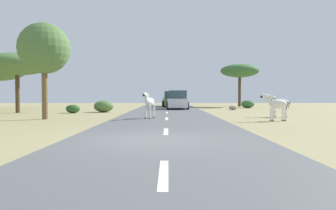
{
  "coord_description": "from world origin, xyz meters",
  "views": [
    {
      "loc": [
        0.5,
        -9.11,
        1.35
      ],
      "look_at": [
        0.57,
        10.06,
        0.75
      ],
      "focal_mm": 33.31,
      "sensor_mm": 36.0,
      "label": 1
    }
  ],
  "objects_px": {
    "bush_3": "(247,104)",
    "rock_0": "(232,108)",
    "car_1": "(177,100)",
    "tree_3": "(44,68)",
    "zebra_0": "(148,102)",
    "tree_1": "(43,49)",
    "tree_0": "(16,64)",
    "zebra_1": "(278,103)",
    "car_0": "(170,100)",
    "zebra_2": "(275,104)",
    "bush_1": "(103,106)",
    "bush_2": "(72,109)",
    "tree_4": "(239,71)"
  },
  "relations": [
    {
      "from": "zebra_1",
      "to": "tree_0",
      "type": "bearing_deg",
      "value": 105.78
    },
    {
      "from": "bush_2",
      "to": "rock_0",
      "type": "bearing_deg",
      "value": 21.71
    },
    {
      "from": "tree_0",
      "to": "tree_1",
      "type": "bearing_deg",
      "value": -54.13
    },
    {
      "from": "zebra_2",
      "to": "bush_3",
      "type": "xyz_separation_m",
      "value": [
        2.74,
        16.56,
        -0.45
      ]
    },
    {
      "from": "tree_0",
      "to": "tree_1",
      "type": "xyz_separation_m",
      "value": [
        4.6,
        -6.37,
        0.23
      ]
    },
    {
      "from": "tree_3",
      "to": "bush_2",
      "type": "height_order",
      "value": "tree_3"
    },
    {
      "from": "tree_0",
      "to": "zebra_1",
      "type": "bearing_deg",
      "value": -14.17
    },
    {
      "from": "bush_3",
      "to": "tree_4",
      "type": "bearing_deg",
      "value": 89.08
    },
    {
      "from": "zebra_2",
      "to": "car_1",
      "type": "distance_m",
      "value": 14.04
    },
    {
      "from": "tree_1",
      "to": "rock_0",
      "type": "bearing_deg",
      "value": 41.31
    },
    {
      "from": "tree_1",
      "to": "rock_0",
      "type": "relative_size",
      "value": 6.98
    },
    {
      "from": "zebra_2",
      "to": "bush_3",
      "type": "bearing_deg",
      "value": -16.41
    },
    {
      "from": "zebra_0",
      "to": "tree_0",
      "type": "relative_size",
      "value": 0.32
    },
    {
      "from": "bush_1",
      "to": "bush_2",
      "type": "bearing_deg",
      "value": -150.34
    },
    {
      "from": "zebra_2",
      "to": "tree_0",
      "type": "relative_size",
      "value": 0.32
    },
    {
      "from": "car_1",
      "to": "tree_1",
      "type": "distance_m",
      "value": 14.67
    },
    {
      "from": "zebra_1",
      "to": "bush_2",
      "type": "xyz_separation_m",
      "value": [
        -14.06,
        4.38,
        -0.55
      ]
    },
    {
      "from": "zebra_0",
      "to": "rock_0",
      "type": "distance_m",
      "value": 13.41
    },
    {
      "from": "zebra_0",
      "to": "tree_4",
      "type": "height_order",
      "value": "tree_4"
    },
    {
      "from": "rock_0",
      "to": "car_0",
      "type": "bearing_deg",
      "value": 132.51
    },
    {
      "from": "zebra_2",
      "to": "car_1",
      "type": "xyz_separation_m",
      "value": [
        -4.77,
        13.2,
        -0.02
      ]
    },
    {
      "from": "car_1",
      "to": "bush_2",
      "type": "height_order",
      "value": "car_1"
    },
    {
      "from": "car_1",
      "to": "car_0",
      "type": "bearing_deg",
      "value": 96.3
    },
    {
      "from": "zebra_2",
      "to": "tree_3",
      "type": "relative_size",
      "value": 0.3
    },
    {
      "from": "zebra_2",
      "to": "tree_4",
      "type": "xyz_separation_m",
      "value": [
        2.81,
        20.63,
        3.35
      ]
    },
    {
      "from": "tree_4",
      "to": "rock_0",
      "type": "xyz_separation_m",
      "value": [
        -2.45,
        -8.08,
        -4.01
      ]
    },
    {
      "from": "zebra_0",
      "to": "tree_4",
      "type": "relative_size",
      "value": 0.31
    },
    {
      "from": "tree_3",
      "to": "bush_1",
      "type": "xyz_separation_m",
      "value": [
        8.86,
        -10.91,
        -4.04
      ]
    },
    {
      "from": "tree_3",
      "to": "bush_2",
      "type": "xyz_separation_m",
      "value": [
        6.78,
        -12.09,
        -4.18
      ]
    },
    {
      "from": "car_1",
      "to": "rock_0",
      "type": "bearing_deg",
      "value": -6.29
    },
    {
      "from": "zebra_0",
      "to": "car_1",
      "type": "distance_m",
      "value": 12.17
    },
    {
      "from": "tree_1",
      "to": "tree_3",
      "type": "relative_size",
      "value": 1.04
    },
    {
      "from": "zebra_2",
      "to": "bush_3",
      "type": "relative_size",
      "value": 1.12
    },
    {
      "from": "bush_3",
      "to": "rock_0",
      "type": "xyz_separation_m",
      "value": [
        -2.39,
        -4.01,
        -0.21
      ]
    },
    {
      "from": "bush_1",
      "to": "bush_2",
      "type": "relative_size",
      "value": 1.46
    },
    {
      "from": "car_1",
      "to": "tree_3",
      "type": "xyz_separation_m",
      "value": [
        -14.89,
        6.18,
        3.65
      ]
    },
    {
      "from": "tree_0",
      "to": "rock_0",
      "type": "relative_size",
      "value": 6.21
    },
    {
      "from": "car_1",
      "to": "tree_3",
      "type": "distance_m",
      "value": 16.53
    },
    {
      "from": "zebra_2",
      "to": "bush_1",
      "type": "height_order",
      "value": "zebra_2"
    },
    {
      "from": "car_0",
      "to": "car_1",
      "type": "xyz_separation_m",
      "value": [
        0.52,
        -5.51,
        0.0
      ]
    },
    {
      "from": "tree_4",
      "to": "bush_3",
      "type": "bearing_deg",
      "value": -90.92
    },
    {
      "from": "zebra_0",
      "to": "tree_1",
      "type": "bearing_deg",
      "value": 16.62
    },
    {
      "from": "zebra_2",
      "to": "car_0",
      "type": "distance_m",
      "value": 19.44
    },
    {
      "from": "zebra_2",
      "to": "rock_0",
      "type": "xyz_separation_m",
      "value": [
        0.35,
        12.56,
        -0.67
      ]
    },
    {
      "from": "bush_2",
      "to": "bush_3",
      "type": "height_order",
      "value": "bush_3"
    },
    {
      "from": "zebra_0",
      "to": "zebra_1",
      "type": "height_order",
      "value": "zebra_0"
    },
    {
      "from": "zebra_2",
      "to": "tree_0",
      "type": "height_order",
      "value": "tree_0"
    },
    {
      "from": "rock_0",
      "to": "bush_3",
      "type": "bearing_deg",
      "value": 59.22
    },
    {
      "from": "zebra_1",
      "to": "car_1",
      "type": "relative_size",
      "value": 0.33
    },
    {
      "from": "bush_3",
      "to": "rock_0",
      "type": "bearing_deg",
      "value": -120.78
    }
  ]
}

